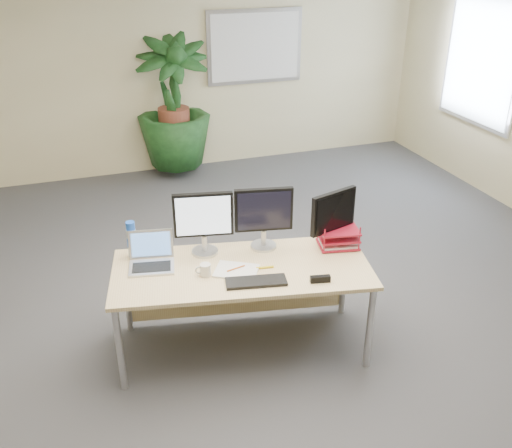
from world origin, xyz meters
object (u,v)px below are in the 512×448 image
object	(u,v)px
floor_plant	(174,120)
monitor_left	(203,219)
desk	(241,278)
monitor_right	(264,214)
laptop	(151,257)

from	to	relation	value
floor_plant	monitor_left	world-z (taller)	floor_plant
desk	monitor_right	distance (m)	0.50
floor_plant	monitor_left	size ratio (longest dim) A/B	3.08
floor_plant	monitor_right	size ratio (longest dim) A/B	3.08
floor_plant	monitor_right	bearing A→B (deg)	-90.23
desk	monitor_right	world-z (taller)	monitor_right
monitor_right	laptop	distance (m)	0.88
desk	laptop	xyz separation A→B (m)	(-0.63, 0.16, 0.21)
floor_plant	laptop	bearing A→B (deg)	-104.25
floor_plant	monitor_right	world-z (taller)	floor_plant
laptop	desk	bearing A→B (deg)	-14.11
desk	monitor_left	bearing A→B (deg)	137.79
monitor_right	laptop	world-z (taller)	monitor_right
monitor_left	laptop	world-z (taller)	monitor_left
desk	floor_plant	distance (m)	3.59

